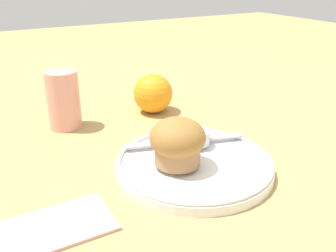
{
  "coord_description": "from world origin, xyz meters",
  "views": [
    {
      "loc": [
        -0.29,
        -0.41,
        0.28
      ],
      "look_at": [
        -0.03,
        0.04,
        0.06
      ],
      "focal_mm": 40.0,
      "sensor_mm": 36.0,
      "label": 1
    }
  ],
  "objects_px": {
    "butter_knife": "(185,141)",
    "orange_fruit": "(153,93)",
    "muffin": "(177,142)",
    "juice_glass": "(64,100)"
  },
  "relations": [
    {
      "from": "butter_knife",
      "to": "orange_fruit",
      "type": "height_order",
      "value": "orange_fruit"
    },
    {
      "from": "muffin",
      "to": "juice_glass",
      "type": "height_order",
      "value": "juice_glass"
    },
    {
      "from": "butter_knife",
      "to": "orange_fruit",
      "type": "xyz_separation_m",
      "value": [
        0.04,
        0.19,
        0.02
      ]
    },
    {
      "from": "muffin",
      "to": "butter_knife",
      "type": "xyz_separation_m",
      "value": [
        0.05,
        0.05,
        -0.03
      ]
    },
    {
      "from": "muffin",
      "to": "juice_glass",
      "type": "bearing_deg",
      "value": 109.44
    },
    {
      "from": "muffin",
      "to": "juice_glass",
      "type": "relative_size",
      "value": 0.74
    },
    {
      "from": "orange_fruit",
      "to": "juice_glass",
      "type": "xyz_separation_m",
      "value": [
        -0.18,
        0.01,
        0.01
      ]
    },
    {
      "from": "orange_fruit",
      "to": "muffin",
      "type": "bearing_deg",
      "value": -110.03
    },
    {
      "from": "butter_knife",
      "to": "juice_glass",
      "type": "bearing_deg",
      "value": 140.61
    },
    {
      "from": "muffin",
      "to": "butter_knife",
      "type": "distance_m",
      "value": 0.08
    }
  ]
}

